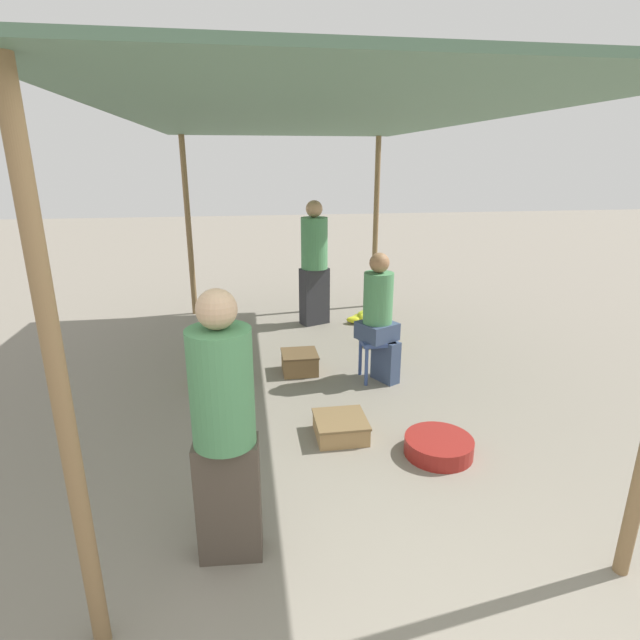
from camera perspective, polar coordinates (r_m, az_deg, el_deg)
name	(u,v)px	position (r m, az deg, el deg)	size (l,w,h in m)	color
canopy_post_front_left	(62,402)	(2.30, -27.42, -8.33)	(0.08, 0.08, 2.56)	olive
canopy_post_back_left	(189,229)	(7.55, -14.78, 10.06)	(0.08, 0.08, 2.56)	olive
canopy_post_back_right	(376,225)	(7.78, 6.39, 10.74)	(0.08, 0.08, 2.56)	olive
canopy_tarp	(309,118)	(4.77, -1.29, 22.12)	(3.18, 5.89, 0.04)	#567A60
vendor_foreground	(224,427)	(2.81, -10.89, -11.97)	(0.37, 0.36, 1.61)	#4C4238
stool	(376,347)	(5.23, 6.46, -3.10)	(0.34, 0.34, 0.45)	#384C84
vendor_seated	(380,315)	(5.12, 6.82, 0.53)	(0.46, 0.46, 1.35)	#384766
basin_black	(439,446)	(4.15, 13.40, -13.86)	(0.54, 0.54, 0.14)	maroon
banana_pile_left_0	(219,346)	(6.09, -11.42, -2.97)	(0.50, 0.41, 0.27)	#A2C52F
banana_pile_left_1	(213,375)	(5.35, -12.10, -6.17)	(0.48, 0.42, 0.23)	#B5CD2C
banana_pile_right_0	(379,338)	(6.32, 6.72, -2.06)	(0.45, 0.46, 0.23)	#84B934
banana_pile_right_1	(363,318)	(7.16, 4.94, 0.24)	(0.51, 0.37, 0.19)	#7BB536
crate_near	(341,427)	(4.27, 2.36, -12.13)	(0.43, 0.43, 0.17)	#9E7A4C
crate_mid	(300,362)	(5.47, -2.34, -4.84)	(0.39, 0.39, 0.22)	brown
shopper_walking_mid	(314,262)	(6.90, -0.65, 6.69)	(0.47, 0.47, 1.71)	#2D2D33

